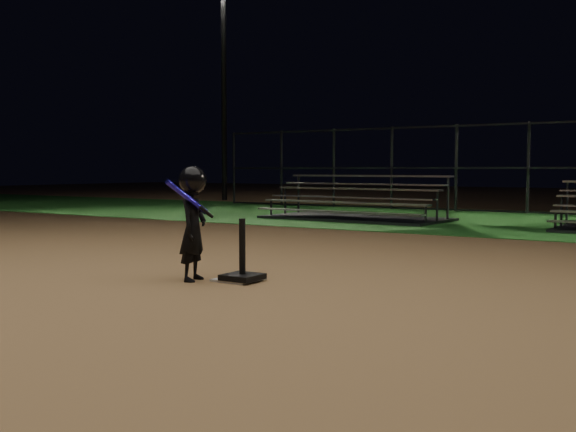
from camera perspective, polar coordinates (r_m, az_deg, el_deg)
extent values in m
plane|color=#A77B4B|center=(7.41, -4.21, -5.48)|extent=(80.00, 80.00, 0.00)
cube|color=#1E591D|center=(16.48, 17.22, -0.40)|extent=(60.00, 8.00, 0.01)
cube|color=beige|center=(7.41, -4.21, -5.38)|extent=(0.45, 0.45, 0.02)
cube|color=black|center=(7.32, -3.89, -5.16)|extent=(0.38, 0.38, 0.06)
cylinder|color=black|center=(7.27, -3.90, -2.59)|extent=(0.07, 0.07, 0.60)
imported|color=black|center=(7.38, -8.05, -1.14)|extent=(0.37, 0.47, 1.12)
sphere|color=black|center=(7.35, -8.09, 3.04)|extent=(0.30, 0.30, 0.30)
cylinder|color=#2016C0|center=(7.21, -8.56, 1.59)|extent=(0.19, 0.51, 0.38)
cylinder|color=black|center=(7.21, -6.96, 0.36)|extent=(0.08, 0.19, 0.14)
cube|color=#A2A2A6|center=(15.77, 4.64, 1.15)|extent=(4.38, 0.50, 0.04)
cube|color=#A2A2A6|center=(15.52, 4.05, 0.38)|extent=(4.38, 0.50, 0.03)
cube|color=#A2A2A6|center=(16.28, 5.75, 2.31)|extent=(4.38, 0.50, 0.04)
cube|color=#A2A2A6|center=(16.02, 5.19, 1.58)|extent=(4.38, 0.50, 0.03)
cube|color=#A2A2A6|center=(16.79, 6.79, 3.40)|extent=(4.38, 0.50, 0.04)
cube|color=#A2A2A6|center=(16.53, 6.26, 2.71)|extent=(4.38, 0.50, 0.03)
cube|color=#38383D|center=(16.31, 5.73, -0.19)|extent=(4.49, 2.37, 0.07)
cube|color=#38383D|center=(19.38, 19.62, 0.31)|extent=(20.00, 0.05, 0.05)
cube|color=#38383D|center=(19.34, 19.70, 3.86)|extent=(20.00, 0.05, 0.05)
cube|color=#38383D|center=(19.38, 19.79, 7.41)|extent=(20.00, 0.05, 0.05)
cylinder|color=#38383D|center=(23.71, -4.60, 4.06)|extent=(0.08, 0.08, 2.50)
cylinder|color=#38383D|center=(21.05, 6.30, 4.06)|extent=(0.08, 0.08, 2.50)
cylinder|color=#38383D|center=(19.34, 19.70, 3.86)|extent=(0.08, 0.08, 2.50)
cylinder|color=#2D2D30|center=(26.66, -5.45, 9.97)|extent=(0.20, 0.20, 8.00)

